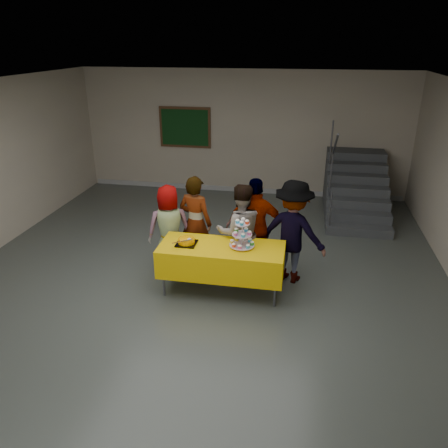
% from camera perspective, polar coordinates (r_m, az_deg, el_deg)
% --- Properties ---
extents(room_shell, '(10.00, 10.04, 3.02)m').
position_cam_1_polar(room_shell, '(6.00, -4.32, 8.48)').
color(room_shell, '#4C514C').
rests_on(room_shell, ground).
extents(bake_table, '(1.88, 0.78, 0.77)m').
position_cam_1_polar(bake_table, '(6.63, -0.31, -4.60)').
color(bake_table, '#595960').
rests_on(bake_table, ground).
extents(cupcake_stand, '(0.38, 0.38, 0.44)m').
position_cam_1_polar(cupcake_stand, '(6.46, 2.38, -1.62)').
color(cupcake_stand, silver).
rests_on(cupcake_stand, bake_table).
extents(bear_cake, '(0.32, 0.36, 0.12)m').
position_cam_1_polar(bear_cake, '(6.61, -4.93, -2.15)').
color(bear_cake, black).
rests_on(bear_cake, bake_table).
extents(schoolchild_a, '(0.84, 0.72, 1.47)m').
position_cam_1_polar(schoolchild_a, '(7.31, -7.15, -0.53)').
color(schoolchild_a, slate).
rests_on(schoolchild_a, ground).
extents(schoolchild_b, '(0.67, 0.53, 1.62)m').
position_cam_1_polar(schoolchild_b, '(7.29, -3.74, 0.18)').
color(schoolchild_b, slate).
rests_on(schoolchild_b, ground).
extents(schoolchild_c, '(0.91, 0.79, 1.60)m').
position_cam_1_polar(schoolchild_c, '(6.96, 2.12, -1.02)').
color(schoolchild_c, slate).
rests_on(schoolchild_c, ground).
extents(schoolchild_d, '(1.01, 0.51, 1.65)m').
position_cam_1_polar(schoolchild_d, '(7.06, 4.16, -0.47)').
color(schoolchild_d, slate).
rests_on(schoolchild_d, ground).
extents(schoolchild_e, '(1.23, 0.94, 1.68)m').
position_cam_1_polar(schoolchild_e, '(6.94, 8.97, -1.02)').
color(schoolchild_e, slate).
rests_on(schoolchild_e, ground).
extents(staircase, '(1.30, 2.40, 2.04)m').
position_cam_1_polar(staircase, '(10.30, 16.70, 4.27)').
color(staircase, '#424447').
rests_on(staircase, ground).
extents(noticeboard, '(1.30, 0.05, 1.00)m').
position_cam_1_polar(noticeboard, '(11.15, -5.12, 12.45)').
color(noticeboard, '#472B16').
rests_on(noticeboard, ground).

